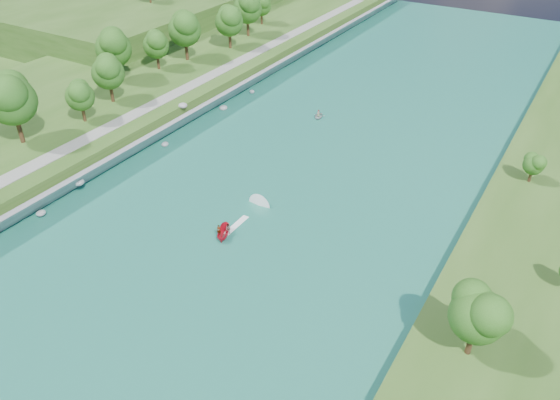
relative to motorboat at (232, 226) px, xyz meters
The scene contains 8 objects.
ground 5.68m from the motorboat, 88.22° to the right, with size 260.00×260.00×0.00m, color #2D5119.
river_water 14.38m from the motorboat, 89.30° to the left, with size 55.00×240.00×0.10m, color #1A6355.
berm_west 51.87m from the motorboat, 163.92° to the left, with size 45.00×240.00×3.50m, color #2D5119.
riprap_bank 28.92m from the motorboat, 152.65° to the left, with size 4.48×236.00×4.34m.
riverside_path 35.49m from the motorboat, 156.04° to the left, with size 3.00×200.00×0.10m, color gray.
trees_west 42.96m from the motorboat, behind, with size 17.10×151.15×13.92m.
motorboat is the anchor object (origin of this frame).
raft 38.79m from the motorboat, 99.88° to the left, with size 2.84×3.45×1.57m.
Camera 1 is at (36.55, -42.68, 44.61)m, focal length 35.00 mm.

